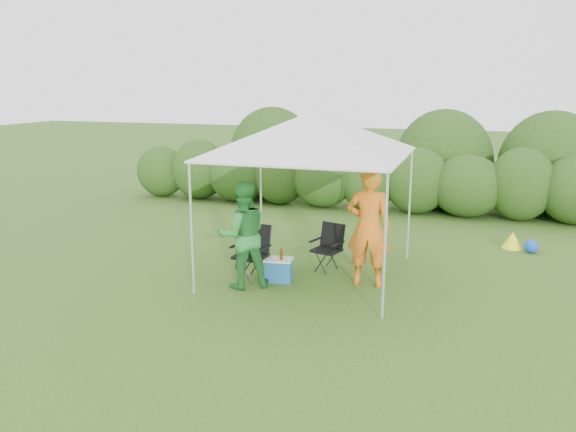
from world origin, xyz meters
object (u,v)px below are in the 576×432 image
(chair_left, at_px, (253,248))
(cooler, at_px, (279,270))
(woman, at_px, (243,235))
(man, at_px, (369,227))
(chair_right, at_px, (329,244))
(canopy, at_px, (312,134))

(chair_left, distance_m, cooler, 0.57)
(woman, height_order, cooler, woman)
(cooler, bearing_deg, man, 1.85)
(chair_right, relative_size, woman, 0.47)
(chair_left, relative_size, cooler, 1.82)
(cooler, bearing_deg, chair_left, 171.33)
(canopy, height_order, cooler, canopy)
(chair_right, bearing_deg, man, -19.59)
(woman, bearing_deg, chair_left, -123.93)
(canopy, bearing_deg, cooler, -131.21)
(canopy, relative_size, man, 1.56)
(chair_left, relative_size, man, 0.47)
(woman, distance_m, cooler, 0.94)
(chair_right, distance_m, man, 1.14)
(canopy, distance_m, woman, 2.04)
(man, distance_m, woman, 2.05)
(man, bearing_deg, chair_left, 5.18)
(canopy, height_order, chair_left, canopy)
(canopy, bearing_deg, woman, -133.35)
(canopy, distance_m, man, 1.81)
(canopy, xyz_separation_m, chair_right, (0.23, 0.40, -1.99))
(canopy, xyz_separation_m, cooler, (-0.42, -0.48, -2.26))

